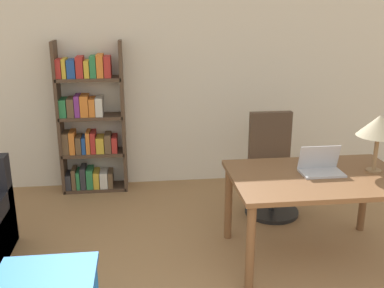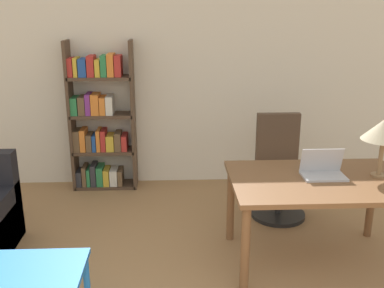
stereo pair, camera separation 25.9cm
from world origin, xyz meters
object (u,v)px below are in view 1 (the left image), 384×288
(laptop, at_px, (321,167))
(table_lamp, at_px, (379,127))
(desk, at_px, (317,186))
(bookshelf, at_px, (89,125))
(office_chair, at_px, (272,170))

(laptop, relative_size, table_lamp, 0.72)
(desk, xyz_separation_m, bookshelf, (-2.04, 1.78, 0.14))
(laptop, relative_size, bookshelf, 0.20)
(office_chair, relative_size, bookshelf, 0.61)
(table_lamp, distance_m, bookshelf, 3.11)
(bookshelf, bearing_deg, desk, -41.04)
(desk, height_order, bookshelf, bookshelf)
(laptop, bearing_deg, bookshelf, 140.49)
(desk, xyz_separation_m, office_chair, (-0.10, 0.95, -0.20))
(desk, xyz_separation_m, laptop, (0.04, 0.06, 0.15))
(office_chair, distance_m, bookshelf, 2.14)
(laptop, xyz_separation_m, office_chair, (-0.14, 0.89, -0.35))
(desk, height_order, table_lamp, table_lamp)
(bookshelf, bearing_deg, office_chair, -23.09)
(desk, distance_m, laptop, 0.16)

